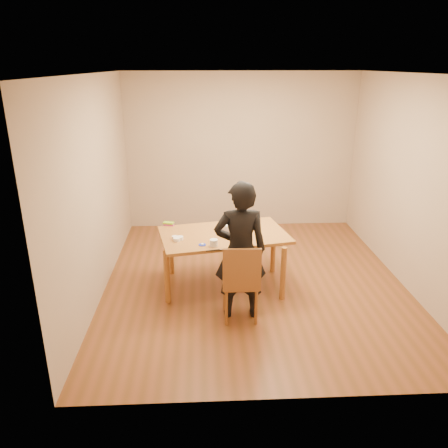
{
  "coord_description": "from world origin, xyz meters",
  "views": [
    {
      "loc": [
        -0.68,
        -5.33,
        2.81
      ],
      "look_at": [
        -0.42,
        -0.16,
        0.9
      ],
      "focal_mm": 35.0,
      "sensor_mm": 36.0,
      "label": 1
    }
  ],
  "objects_px": {
    "cake_plate": "(230,230)",
    "person": "(240,251)",
    "dining_table": "(224,235)",
    "cake": "(230,227)",
    "dining_chair": "(240,282)"
  },
  "relations": [
    {
      "from": "dining_table",
      "to": "cake_plate",
      "type": "distance_m",
      "value": 0.12
    },
    {
      "from": "cake",
      "to": "dining_table",
      "type": "bearing_deg",
      "value": -134.44
    },
    {
      "from": "cake_plate",
      "to": "person",
      "type": "distance_m",
      "value": 0.82
    },
    {
      "from": "dining_table",
      "to": "person",
      "type": "xyz_separation_m",
      "value": [
        0.15,
        -0.73,
        0.09
      ]
    },
    {
      "from": "dining_chair",
      "to": "person",
      "type": "bearing_deg",
      "value": 90.5
    },
    {
      "from": "dining_chair",
      "to": "dining_table",
      "type": "bearing_deg",
      "value": 101.46
    },
    {
      "from": "dining_chair",
      "to": "cake_plate",
      "type": "distance_m",
      "value": 0.91
    },
    {
      "from": "dining_chair",
      "to": "cake_plate",
      "type": "height_order",
      "value": "cake_plate"
    },
    {
      "from": "dining_chair",
      "to": "person",
      "type": "xyz_separation_m",
      "value": [
        0.0,
        0.05,
        0.37
      ]
    },
    {
      "from": "dining_table",
      "to": "person",
      "type": "distance_m",
      "value": 0.75
    },
    {
      "from": "dining_table",
      "to": "dining_chair",
      "type": "relative_size",
      "value": 4.04
    },
    {
      "from": "cake_plate",
      "to": "person",
      "type": "xyz_separation_m",
      "value": [
        0.07,
        -0.81,
        0.06
      ]
    },
    {
      "from": "dining_table",
      "to": "cake",
      "type": "distance_m",
      "value": 0.14
    },
    {
      "from": "cake_plate",
      "to": "cake",
      "type": "height_order",
      "value": "cake"
    },
    {
      "from": "dining_chair",
      "to": "cake_plate",
      "type": "xyz_separation_m",
      "value": [
        -0.07,
        0.86,
        0.31
      ]
    }
  ]
}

